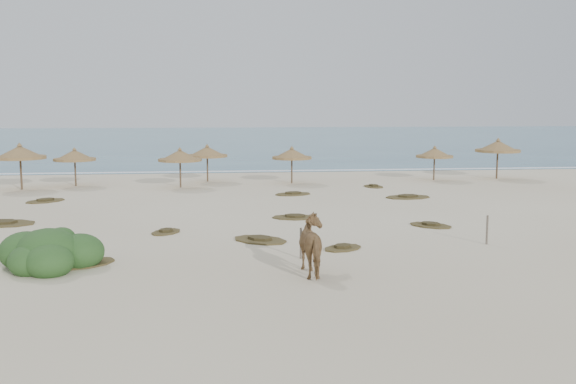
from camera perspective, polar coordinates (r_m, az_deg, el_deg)
name	(u,v)px	position (r m, az deg, el deg)	size (l,w,h in m)	color
ground	(247,241)	(24.76, -3.64, -4.35)	(160.00, 160.00, 0.00)	beige
ocean	(225,139)	(99.33, -5.66, 4.73)	(200.00, 100.00, 0.01)	#265B74
foam_line	(232,171)	(50.47, -5.01, 1.83)	(70.00, 0.60, 0.01)	white
palapa_0	(20,153)	(42.62, -22.73, 3.21)	(3.59, 3.59, 2.91)	#503B29
palapa_1	(75,156)	(43.36, -18.44, 3.06)	(3.35, 3.35, 2.50)	#503B29
palapa_2	(180,156)	(40.93, -9.58, 3.16)	(3.39, 3.39, 2.56)	#503B29
palapa_3	(207,152)	(43.84, -7.20, 3.52)	(2.93, 2.93, 2.57)	#503B29
palapa_4	(292,154)	(42.54, 0.34, 3.37)	(3.45, 3.45, 2.49)	#503B29
palapa_5	(435,153)	(45.49, 12.90, 3.38)	(3.31, 3.31, 2.41)	#503B29
palapa_6	(498,147)	(47.58, 18.16, 3.83)	(3.84, 3.84, 2.89)	#503B29
horse	(316,246)	(19.76, 2.48, -4.78)	(0.97, 2.13, 1.80)	#9B7246
fence_post_near	(301,243)	(21.79, 1.16, -4.58)	(0.08, 0.08, 1.07)	#6C5E51
fence_post_far	(487,230)	(25.13, 17.28, -3.23)	(0.08, 0.08, 1.10)	#6C5E51
bush	(49,253)	(21.90, -20.45, -5.12)	(3.35, 2.95, 1.50)	#2F5323
scrub_1	(2,223)	(30.75, -24.06, -2.54)	(3.10, 2.23, 0.16)	brown
scrub_2	(166,232)	(26.69, -10.79, -3.47)	(1.60, 1.82, 0.16)	brown
scrub_3	(295,217)	(29.62, 0.62, -2.23)	(2.28, 1.64, 0.16)	brown
scrub_4	(431,225)	(28.32, 12.57, -2.88)	(2.21, 2.22, 0.16)	brown
scrub_5	(408,197)	(36.71, 10.60, -0.42)	(2.87, 2.13, 0.16)	brown
scrub_6	(45,201)	(37.05, -20.76, -0.72)	(2.56, 2.55, 0.16)	brown
scrub_7	(293,194)	(37.31, 0.44, -0.15)	(2.53, 2.05, 0.16)	brown
scrub_9	(260,239)	(24.73, -2.51, -4.24)	(2.71, 2.62, 0.16)	brown
scrub_10	(373,186)	(41.13, 7.61, 0.52)	(1.43, 1.90, 0.16)	brown
scrub_11	(88,263)	(22.13, -17.37, -6.02)	(2.24, 2.20, 0.16)	brown
scrub_12	(343,248)	(23.41, 4.88, -4.94)	(1.90, 1.75, 0.16)	brown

